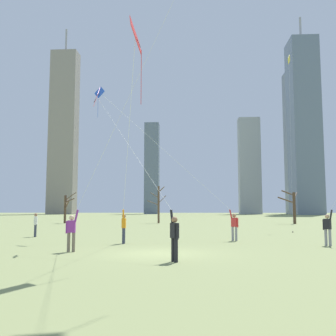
{
  "coord_description": "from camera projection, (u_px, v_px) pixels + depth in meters",
  "views": [
    {
      "loc": [
        1.35,
        -17.01,
        1.88
      ],
      "look_at": [
        0.0,
        6.0,
        4.31
      ],
      "focal_mm": 41.99,
      "sensor_mm": 36.0,
      "label": 1
    }
  ],
  "objects": [
    {
      "name": "distant_kite_drifting_right_yellow",
      "position": [
        289.0,
        71.0,
        40.02
      ],
      "size": [
        2.24,
        7.58,
        17.94
      ],
      "color": "yellow",
      "rests_on": "ground"
    },
    {
      "name": "kite_flyer_foreground_right_red",
      "position": [
        126.0,
        191.0,
        20.01
      ],
      "size": [
        1.99,
        8.48,
        9.26
      ],
      "color": "#33384C",
      "rests_on": "ground"
    },
    {
      "name": "bystander_strolling_midfield",
      "position": [
        36.0,
        224.0,
        27.0
      ],
      "size": [
        0.28,
        0.5,
        1.62
      ],
      "color": "#33384C",
      "rests_on": "ground"
    },
    {
      "name": "kite_flyer_midfield_left_orange",
      "position": [
        106.0,
        155.0,
        17.44
      ],
      "size": [
        8.52,
        2.01,
        18.14
      ],
      "color": "#726656",
      "rests_on": "ground"
    },
    {
      "name": "skyline_mid_tower_left",
      "position": [
        152.0,
        168.0,
        163.57
      ],
      "size": [
        5.95,
        5.87,
        37.87
      ],
      "color": "slate",
      "rests_on": "ground"
    },
    {
      "name": "skyline_wide_slab",
      "position": [
        64.0,
        131.0,
        157.47
      ],
      "size": [
        10.39,
        6.89,
        75.83
      ],
      "color": "gray",
      "rests_on": "ground"
    },
    {
      "name": "skyline_squat_block",
      "position": [
        294.0,
        142.0,
        162.6
      ],
      "size": [
        6.66,
        7.55,
        66.77
      ],
      "color": "gray",
      "rests_on": "ground"
    },
    {
      "name": "skyline_tall_tower",
      "position": [
        249.0,
        166.0,
        155.69
      ],
      "size": [
        8.43,
        5.52,
        38.21
      ],
      "color": "#9EA3AD",
      "rests_on": "ground"
    },
    {
      "name": "skyline_slender_spire",
      "position": [
        304.0,
        126.0,
        141.44
      ],
      "size": [
        9.62,
        11.65,
        72.86
      ],
      "color": "slate",
      "rests_on": "ground"
    },
    {
      "name": "kite_flyer_midfield_right_pink",
      "position": [
        157.0,
        204.0,
        15.28
      ],
      "size": [
        4.78,
        6.71,
        8.46
      ],
      "color": "black",
      "rests_on": "ground"
    },
    {
      "name": "ground_plane",
      "position": [
        160.0,
        254.0,
        16.77
      ],
      "size": [
        400.0,
        400.0,
        0.0
      ],
      "primitive_type": "plane",
      "color": "#848E56"
    },
    {
      "name": "bare_tree_far_right_edge",
      "position": [
        158.0,
        204.0,
        54.0
      ],
      "size": [
        2.46,
        2.03,
        5.07
      ],
      "color": "brown",
      "rests_on": "ground"
    },
    {
      "name": "kite_flyer_far_back_blue",
      "position": [
        213.0,
        205.0,
        23.95
      ],
      "size": [
        9.45,
        2.36,
        10.32
      ],
      "color": "gray",
      "rests_on": "ground"
    },
    {
      "name": "bare_tree_rightmost",
      "position": [
        293.0,
        205.0,
        51.47
      ],
      "size": [
        2.92,
        1.71,
        4.44
      ],
      "color": "#4C3828",
      "rests_on": "ground"
    },
    {
      "name": "bare_tree_leftmost",
      "position": [
        66.0,
        207.0,
        53.31
      ],
      "size": [
        1.8,
        2.97,
        4.2
      ],
      "color": "#4C3828",
      "rests_on": "ground"
    }
  ]
}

